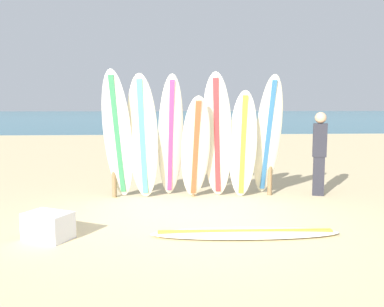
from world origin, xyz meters
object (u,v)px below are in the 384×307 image
(surfboard_leaning_center, at_px, (196,149))
(cooler_box, at_px, (48,226))
(surfboard_leaning_center_left, at_px, (171,138))
(surfboard_leaning_far_right, at_px, (268,138))
(surfboard_rack, at_px, (193,161))
(surfboard_lying_on_sand, at_px, (245,233))
(surfboard_leaning_left, at_px, (143,138))
(surfboard_leaning_far_left, at_px, (118,136))
(surfboard_leaning_right, at_px, (243,146))
(small_boat_offshore, at_px, (202,121))
(beachgoer_standing, at_px, (319,150))
(surfboard_leaning_center_right, at_px, (217,138))

(surfboard_leaning_center, distance_m, cooler_box, 3.02)
(surfboard_leaning_center_left, xyz_separation_m, surfboard_leaning_far_right, (1.82, -0.04, -0.00))
(surfboard_rack, bearing_deg, surfboard_leaning_center_left, -150.10)
(surfboard_lying_on_sand, distance_m, cooler_box, 2.66)
(surfboard_leaning_left, distance_m, surfboard_lying_on_sand, 2.88)
(surfboard_leaning_far_left, xyz_separation_m, cooler_box, (-0.70, -2.15, -1.02))
(surfboard_leaning_far_left, relative_size, surfboard_lying_on_sand, 0.92)
(surfboard_rack, xyz_separation_m, surfboard_lying_on_sand, (0.55, -2.47, -0.65))
(surfboard_leaning_far_right, bearing_deg, surfboard_leaning_right, -169.01)
(small_boat_offshore, bearing_deg, beachgoer_standing, -90.75)
(surfboard_leaning_left, height_order, surfboard_leaning_right, surfboard_leaning_left)
(surfboard_lying_on_sand, xyz_separation_m, small_boat_offshore, (2.31, 31.95, 0.22))
(cooler_box, bearing_deg, small_boat_offshore, 109.32)
(surfboard_leaning_far_left, bearing_deg, surfboard_lying_on_sand, -48.25)
(small_boat_offshore, bearing_deg, surfboard_leaning_left, -97.29)
(surfboard_leaning_far_left, bearing_deg, surfboard_leaning_far_right, -0.26)
(beachgoer_standing, bearing_deg, surfboard_leaning_center_left, -176.79)
(surfboard_rack, bearing_deg, surfboard_leaning_far_right, -11.78)
(surfboard_leaning_left, bearing_deg, surfboard_rack, 17.05)
(surfboard_leaning_far_left, relative_size, surfboard_leaning_center, 1.23)
(surfboard_leaning_center_left, xyz_separation_m, surfboard_leaning_center_right, (0.85, -0.13, 0.02))
(surfboard_leaning_right, bearing_deg, surfboard_rack, 156.89)
(surfboard_leaning_center_right, xyz_separation_m, surfboard_lying_on_sand, (0.13, -2.09, -1.14))
(surfboard_leaning_right, distance_m, small_boat_offshore, 29.94)
(surfboard_leaning_center, bearing_deg, cooler_box, -136.82)
(surfboard_leaning_far_left, height_order, small_boat_offshore, surfboard_leaning_far_left)
(surfboard_leaning_far_left, bearing_deg, small_boat_offshore, 81.84)
(surfboard_rack, relative_size, surfboard_leaning_center_right, 1.33)
(surfboard_leaning_center_left, relative_size, cooler_box, 3.87)
(surfboard_leaning_far_left, bearing_deg, surfboard_leaning_left, -1.85)
(surfboard_leaning_right, bearing_deg, small_boat_offshore, 86.25)
(surfboard_lying_on_sand, bearing_deg, surfboard_leaning_center_right, 93.64)
(surfboard_leaning_far_left, xyz_separation_m, surfboard_leaning_left, (0.46, -0.01, -0.03))
(surfboard_leaning_far_left, distance_m, cooler_box, 2.48)
(surfboard_lying_on_sand, xyz_separation_m, beachgoer_standing, (1.92, 2.38, 0.87))
(surfboard_leaning_center_left, bearing_deg, surfboard_leaning_left, -175.48)
(surfboard_leaning_center, xyz_separation_m, surfboard_leaning_far_right, (1.37, 0.15, 0.19))
(surfboard_leaning_right, bearing_deg, cooler_box, -145.81)
(surfboard_leaning_center_left, relative_size, surfboard_leaning_center_right, 0.99)
(surfboard_rack, xyz_separation_m, surfboard_leaning_center, (0.02, -0.44, 0.29))
(surfboard_lying_on_sand, relative_size, small_boat_offshore, 0.86)
(surfboard_lying_on_sand, height_order, cooler_box, cooler_box)
(cooler_box, bearing_deg, beachgoer_standing, 55.23)
(surfboard_lying_on_sand, height_order, small_boat_offshore, small_boat_offshore)
(surfboard_rack, relative_size, small_boat_offshore, 1.03)
(surfboard_rack, xyz_separation_m, surfboard_leaning_far_left, (-1.41, -0.28, 0.52))
(surfboard_leaning_far_right, bearing_deg, surfboard_leaning_left, -179.95)
(surfboard_rack, relative_size, surfboard_leaning_center, 1.61)
(cooler_box, bearing_deg, surfboard_rack, 77.21)
(surfboard_leaning_right, relative_size, surfboard_leaning_far_right, 0.88)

